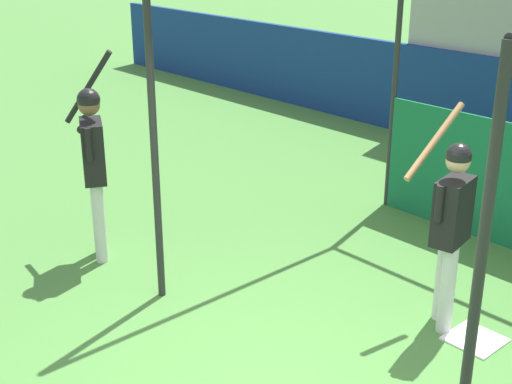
% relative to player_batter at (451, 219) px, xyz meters
% --- Properties ---
extents(batting_cage, '(3.36, 3.56, 2.89)m').
position_rel_player_batter_xyz_m(batting_cage, '(-0.48, 1.29, 0.23)').
color(batting_cage, '#282828').
rests_on(batting_cage, ground).
extents(home_plate, '(0.44, 0.44, 0.02)m').
position_rel_player_batter_xyz_m(home_plate, '(0.36, -0.01, -1.02)').
color(home_plate, white).
rests_on(home_plate, ground).
extents(player_batter, '(0.55, 0.83, 1.90)m').
position_rel_player_batter_xyz_m(player_batter, '(0.00, 0.00, 0.00)').
color(player_batter, silver).
rests_on(player_batter, ground).
extents(player_waiting, '(0.84, 0.60, 2.18)m').
position_rel_player_batter_xyz_m(player_waiting, '(-3.26, -1.56, 0.11)').
color(player_waiting, silver).
rests_on(player_waiting, ground).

